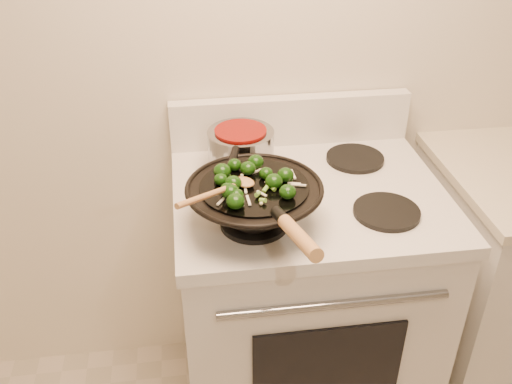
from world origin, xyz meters
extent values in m
plane|color=silver|center=(0.00, 1.50, 1.30)|extent=(3.50, 0.00, 3.50)
cube|color=white|center=(-0.27, 1.17, 0.44)|extent=(0.76, 0.64, 0.88)
cube|color=white|center=(-0.27, 1.17, 0.90)|extent=(0.78, 0.66, 0.04)
cube|color=white|center=(-0.27, 1.47, 1.00)|extent=(0.78, 0.05, 0.16)
cylinder|color=gray|center=(-0.27, 0.84, 0.78)|extent=(0.60, 0.02, 0.02)
cube|color=black|center=(-0.27, 0.84, 0.55)|extent=(0.42, 0.01, 0.28)
cylinder|color=black|center=(-0.45, 1.02, 0.93)|extent=(0.18, 0.18, 0.01)
cylinder|color=black|center=(-0.09, 1.02, 0.93)|extent=(0.18, 0.18, 0.01)
cylinder|color=black|center=(-0.45, 1.32, 0.93)|extent=(0.18, 0.18, 0.01)
cylinder|color=black|center=(-0.09, 1.32, 0.93)|extent=(0.18, 0.18, 0.01)
torus|color=black|center=(-0.45, 1.02, 1.03)|extent=(0.35, 0.35, 0.01)
cylinder|color=black|center=(-0.45, 1.02, 1.04)|extent=(0.28, 0.28, 0.01)
cylinder|color=black|center=(-0.42, 0.83, 1.08)|extent=(0.04, 0.06, 0.04)
cylinder|color=#B37C46|center=(-0.41, 0.71, 1.10)|extent=(0.06, 0.19, 0.07)
ellipsoid|color=black|center=(-0.37, 1.03, 1.06)|extent=(0.04, 0.04, 0.04)
cylinder|color=#4C8630|center=(-0.36, 1.03, 1.05)|extent=(0.01, 0.02, 0.02)
ellipsoid|color=black|center=(-0.51, 0.96, 1.05)|extent=(0.04, 0.04, 0.03)
ellipsoid|color=black|center=(-0.54, 1.04, 1.05)|extent=(0.04, 0.04, 0.03)
ellipsoid|color=black|center=(-0.53, 1.07, 1.06)|extent=(0.05, 0.05, 0.04)
cylinder|color=#4C8630|center=(-0.52, 1.07, 1.05)|extent=(0.02, 0.02, 0.01)
ellipsoid|color=black|center=(-0.50, 1.11, 1.06)|extent=(0.04, 0.04, 0.03)
ellipsoid|color=black|center=(-0.52, 0.99, 1.06)|extent=(0.04, 0.04, 0.03)
ellipsoid|color=black|center=(-0.51, 0.93, 1.06)|extent=(0.04, 0.04, 0.04)
cylinder|color=#4C8630|center=(-0.50, 0.93, 1.05)|extent=(0.02, 0.01, 0.01)
ellipsoid|color=black|center=(-0.51, 1.01, 1.06)|extent=(0.04, 0.04, 0.04)
ellipsoid|color=black|center=(-0.46, 1.08, 1.06)|extent=(0.04, 0.04, 0.04)
ellipsoid|color=black|center=(-0.52, 0.97, 1.06)|extent=(0.04, 0.04, 0.04)
cylinder|color=#4C8630|center=(-0.51, 0.97, 1.05)|extent=(0.02, 0.02, 0.01)
ellipsoid|color=black|center=(-0.41, 1.00, 1.06)|extent=(0.04, 0.04, 0.04)
ellipsoid|color=black|center=(-0.38, 0.95, 1.06)|extent=(0.04, 0.04, 0.04)
ellipsoid|color=black|center=(-0.42, 1.05, 1.05)|extent=(0.04, 0.04, 0.03)
cylinder|color=#4C8630|center=(-0.41, 1.05, 1.05)|extent=(0.02, 0.02, 0.01)
ellipsoid|color=black|center=(-0.44, 1.11, 1.06)|extent=(0.04, 0.04, 0.04)
cube|color=#EEEACE|center=(-0.35, 1.06, 1.04)|extent=(0.01, 0.05, 0.00)
cube|color=#EEEACE|center=(-0.44, 0.98, 1.04)|extent=(0.02, 0.03, 0.00)
cube|color=#EEEACE|center=(-0.48, 1.00, 1.04)|extent=(0.01, 0.04, 0.00)
cube|color=#EEEACE|center=(-0.41, 1.02, 1.04)|extent=(0.03, 0.02, 0.00)
cube|color=#EEEACE|center=(-0.54, 0.96, 1.04)|extent=(0.03, 0.04, 0.00)
cube|color=#EEEACE|center=(-0.48, 0.95, 1.04)|extent=(0.01, 0.04, 0.00)
cube|color=#EEEACE|center=(-0.34, 1.00, 1.04)|extent=(0.04, 0.02, 0.00)
cube|color=#EEEACE|center=(-0.35, 1.01, 1.04)|extent=(0.03, 0.02, 0.00)
cube|color=#EEEACE|center=(-0.43, 1.09, 1.04)|extent=(0.04, 0.03, 0.00)
cylinder|color=#6BA735|center=(-0.52, 1.00, 1.05)|extent=(0.02, 0.02, 0.02)
cylinder|color=#6BA735|center=(-0.48, 1.03, 1.05)|extent=(0.02, 0.03, 0.02)
cylinder|color=#6BA735|center=(-0.45, 0.97, 1.05)|extent=(0.03, 0.02, 0.02)
cylinder|color=#6BA735|center=(-0.41, 0.99, 1.05)|extent=(0.02, 0.01, 0.01)
cylinder|color=#6BA735|center=(-0.43, 0.99, 1.05)|extent=(0.02, 0.02, 0.01)
cylinder|color=#6BA735|center=(-0.45, 0.94, 1.05)|extent=(0.02, 0.01, 0.02)
sphere|color=beige|center=(-0.53, 1.02, 1.04)|extent=(0.01, 0.01, 0.01)
sphere|color=beige|center=(-0.45, 0.93, 1.04)|extent=(0.01, 0.01, 0.01)
sphere|color=beige|center=(-0.48, 1.07, 1.04)|extent=(0.01, 0.01, 0.01)
sphere|color=beige|center=(-0.43, 1.09, 1.04)|extent=(0.01, 0.01, 0.01)
ellipsoid|color=#B37C46|center=(-0.48, 1.02, 1.05)|extent=(0.07, 0.07, 0.02)
cylinder|color=#B37C46|center=(-0.57, 0.94, 1.08)|extent=(0.18, 0.18, 0.07)
cylinder|color=gray|center=(-0.45, 1.32, 0.99)|extent=(0.20, 0.20, 0.11)
cylinder|color=#720905|center=(-0.45, 1.32, 1.05)|extent=(0.16, 0.16, 0.01)
cylinder|color=black|center=(-0.49, 1.16, 1.04)|extent=(0.05, 0.12, 0.02)
camera|label=1|loc=(-0.62, -0.19, 1.79)|focal=40.00mm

